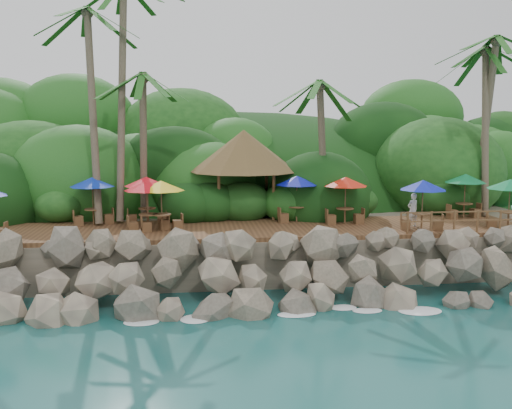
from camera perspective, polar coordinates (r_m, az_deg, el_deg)
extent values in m
plane|color=#19514F|center=(21.14, 1.90, -11.48)|extent=(140.00, 140.00, 0.00)
cube|color=gray|center=(36.32, -1.80, -1.46)|extent=(32.00, 25.20, 2.10)
ellipsoid|color=#143811|center=(43.87, -2.61, -1.20)|extent=(44.80, 28.00, 15.40)
cube|color=brown|center=(26.32, 0.00, -2.59)|extent=(26.00, 5.00, 0.20)
ellipsoid|color=white|center=(22.05, -22.54, -11.19)|extent=(1.20, 0.80, 0.06)
ellipsoid|color=white|center=(21.42, -14.65, -11.39)|extent=(1.20, 0.80, 0.06)
ellipsoid|color=white|center=(21.20, -6.43, -11.38)|extent=(1.20, 0.80, 0.06)
ellipsoid|color=white|center=(21.41, 1.78, -11.13)|extent=(1.20, 0.80, 0.06)
ellipsoid|color=white|center=(22.02, 9.66, -10.69)|extent=(1.20, 0.80, 0.06)
ellipsoid|color=white|center=(23.02, 16.97, -10.10)|extent=(1.20, 0.80, 0.06)
ellipsoid|color=white|center=(24.34, 23.55, -9.43)|extent=(1.20, 0.80, 0.06)
cylinder|color=brown|center=(28.37, -16.50, 8.83)|extent=(0.93, 2.37, 10.49)
ellipsoid|color=#23601E|center=(28.96, -16.95, 19.38)|extent=(6.00, 6.00, 2.40)
cylinder|color=brown|center=(28.88, -13.70, 10.39)|extent=(0.70, 2.72, 11.94)
cylinder|color=brown|center=(28.76, -11.56, 5.74)|extent=(0.64, 1.24, 7.35)
ellipsoid|color=#23601E|center=(28.86, -11.77, 13.05)|extent=(6.00, 6.00, 2.40)
cylinder|color=brown|center=(29.09, 6.88, 5.56)|extent=(1.01, 0.92, 7.05)
ellipsoid|color=#23601E|center=(29.15, 7.00, 12.49)|extent=(6.00, 6.00, 2.40)
cylinder|color=brown|center=(32.17, 22.63, 6.98)|extent=(0.61, 1.69, 8.96)
ellipsoid|color=#23601E|center=(32.44, 23.07, 14.94)|extent=(6.00, 6.00, 2.40)
cylinder|color=brown|center=(32.69, 22.65, 7.36)|extent=(0.41, 1.49, 9.40)
ellipsoid|color=#23601E|center=(33.02, 23.11, 15.56)|extent=(6.00, 6.00, 2.40)
cylinder|color=brown|center=(27.91, -3.85, 0.71)|extent=(0.16, 0.16, 2.40)
cylinder|color=brown|center=(28.18, 1.84, 0.79)|extent=(0.16, 0.16, 2.40)
cylinder|color=brown|center=(30.69, -4.10, 1.38)|extent=(0.16, 0.16, 2.40)
cylinder|color=brown|center=(30.93, 1.09, 1.45)|extent=(0.16, 0.16, 2.40)
cone|color=brown|center=(29.20, -1.27, 5.58)|extent=(5.70, 5.70, 2.20)
cylinder|color=brown|center=(27.84, 4.22, -1.02)|extent=(0.08, 0.08, 0.76)
cylinder|color=brown|center=(27.78, 4.23, -0.23)|extent=(0.86, 0.86, 0.05)
cylinder|color=brown|center=(27.73, 4.24, 0.51)|extent=(0.05, 0.05, 2.25)
cone|color=#0B139A|center=(27.62, 4.26, 2.51)|extent=(2.15, 2.15, 0.46)
cube|color=brown|center=(27.61, 2.84, -1.39)|extent=(0.51, 0.51, 0.47)
cube|color=brown|center=(28.13, 5.58, -1.24)|extent=(0.51, 0.51, 0.47)
cylinder|color=brown|center=(28.60, 24.61, -1.50)|extent=(0.08, 0.08, 0.76)
cylinder|color=brown|center=(28.54, 24.66, -0.73)|extent=(0.86, 0.86, 0.05)
cylinder|color=brown|center=(28.49, 24.70, -0.01)|extent=(0.05, 0.05, 2.25)
cone|color=#0D763E|center=(28.38, 24.82, 1.93)|extent=(2.15, 2.15, 0.46)
cube|color=brown|center=(28.48, 23.18, -1.74)|extent=(0.55, 0.55, 0.47)
cylinder|color=brown|center=(25.83, -11.07, -1.86)|extent=(0.08, 0.08, 0.76)
cylinder|color=brown|center=(25.77, -11.09, -1.01)|extent=(0.86, 0.86, 0.05)
cylinder|color=brown|center=(25.72, -11.11, -0.22)|extent=(0.05, 0.05, 2.25)
cone|color=red|center=(25.60, -11.17, 1.94)|extent=(2.15, 2.15, 0.46)
cube|color=brown|center=(25.71, -12.62, -2.28)|extent=(0.54, 0.54, 0.47)
cube|color=brown|center=(26.02, -9.52, -2.07)|extent=(0.54, 0.54, 0.47)
cube|color=brown|center=(25.79, -24.84, -2.81)|extent=(0.45, 0.45, 0.47)
cylinder|color=brown|center=(27.51, 9.17, -1.21)|extent=(0.08, 0.08, 0.76)
cylinder|color=brown|center=(27.45, 9.19, -0.41)|extent=(0.86, 0.86, 0.05)
cylinder|color=brown|center=(27.40, 9.21, 0.33)|extent=(0.05, 0.05, 2.25)
cone|color=red|center=(27.29, 9.25, 2.36)|extent=(2.15, 2.15, 0.46)
cube|color=brown|center=(27.33, 7.73, -1.55)|extent=(0.45, 0.45, 0.47)
cube|color=brown|center=(27.76, 10.58, -1.46)|extent=(0.45, 0.45, 0.47)
cylinder|color=brown|center=(27.74, -11.19, -1.19)|extent=(0.08, 0.08, 0.76)
cylinder|color=brown|center=(27.68, -11.21, -0.39)|extent=(0.86, 0.86, 0.05)
cylinder|color=brown|center=(27.63, -11.23, 0.35)|extent=(0.05, 0.05, 2.25)
cone|color=red|center=(27.52, -11.28, 2.35)|extent=(2.15, 2.15, 0.46)
cube|color=brown|center=(27.77, -12.66, -1.52)|extent=(0.47, 0.47, 0.47)
cube|color=brown|center=(27.78, -9.70, -1.44)|extent=(0.47, 0.47, 0.47)
cylinder|color=brown|center=(30.86, 20.69, -0.63)|extent=(0.08, 0.08, 0.76)
cylinder|color=brown|center=(30.80, 20.72, 0.09)|extent=(0.86, 0.86, 0.05)
cylinder|color=brown|center=(30.76, 20.76, 0.75)|extent=(0.05, 0.05, 2.25)
cone|color=#0B6A35|center=(30.66, 20.85, 2.55)|extent=(2.15, 2.15, 0.46)
cube|color=brown|center=(30.45, 19.60, -0.96)|extent=(0.50, 0.50, 0.47)
cube|color=brown|center=(31.32, 21.72, -0.82)|extent=(0.50, 0.50, 0.47)
cylinder|color=brown|center=(28.07, -16.44, -1.26)|extent=(0.08, 0.08, 0.76)
cylinder|color=brown|center=(28.01, -16.48, -0.47)|extent=(0.86, 0.86, 0.05)
cylinder|color=brown|center=(27.96, -16.51, 0.26)|extent=(0.05, 0.05, 2.25)
cone|color=#0C2AA6|center=(27.85, -16.59, 2.24)|extent=(2.15, 2.15, 0.46)
cube|color=brown|center=(28.01, -17.89, -1.63)|extent=(0.54, 0.54, 0.47)
cube|color=brown|center=(28.19, -14.99, -1.46)|extent=(0.54, 0.54, 0.47)
cylinder|color=brown|center=(26.71, 16.74, -1.73)|extent=(0.08, 0.08, 0.76)
cylinder|color=brown|center=(26.65, 16.78, -0.91)|extent=(0.86, 0.86, 0.05)
cylinder|color=brown|center=(26.59, 16.81, -0.15)|extent=(0.05, 0.05, 2.25)
cone|color=#0C1BA7|center=(26.48, 16.89, 1.94)|extent=(2.15, 2.15, 0.46)
cube|color=brown|center=(26.66, 15.20, -2.00)|extent=(0.54, 0.54, 0.47)
cube|color=brown|center=(26.83, 18.25, -2.07)|extent=(0.54, 0.54, 0.47)
cylinder|color=brown|center=(25.68, -9.70, -1.89)|extent=(0.08, 0.08, 0.76)
cylinder|color=brown|center=(25.62, -9.72, -1.03)|extent=(0.86, 0.86, 0.05)
cylinder|color=brown|center=(25.56, -9.74, -0.23)|extent=(0.05, 0.05, 2.25)
cone|color=yellow|center=(25.44, -9.79, 1.93)|extent=(2.15, 2.15, 0.46)
cube|color=brown|center=(25.61, -11.27, -2.28)|extent=(0.51, 0.51, 0.47)
cube|color=brown|center=(25.83, -8.12, -2.12)|extent=(0.51, 0.51, 0.47)
cylinder|color=brown|center=(25.57, 15.41, -1.83)|extent=(0.10, 0.10, 1.00)
cylinder|color=brown|center=(26.00, 17.66, -1.76)|extent=(0.10, 0.10, 1.00)
cylinder|color=brown|center=(26.47, 19.83, -1.69)|extent=(0.10, 0.10, 1.00)
cylinder|color=brown|center=(26.98, 21.93, -1.62)|extent=(0.10, 0.10, 1.00)
cylinder|color=brown|center=(27.52, 23.94, -1.55)|extent=(0.10, 0.10, 1.00)
cube|color=brown|center=(26.65, 20.94, -0.70)|extent=(6.10, 0.06, 0.06)
cube|color=brown|center=(26.71, 20.90, -1.55)|extent=(6.10, 0.06, 0.06)
imported|color=white|center=(27.38, 15.89, -0.56)|extent=(0.68, 0.56, 1.61)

